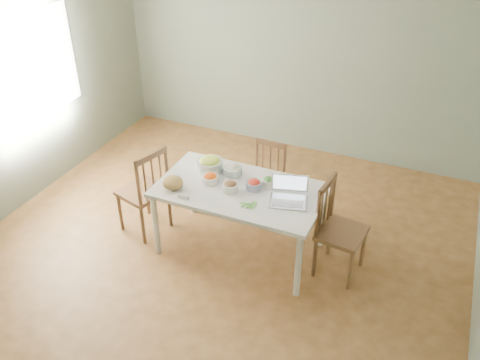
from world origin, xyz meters
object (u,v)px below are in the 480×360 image
at_px(chair_right, 342,231).
at_px(laptop, 289,192).
at_px(chair_far, 264,182).
at_px(dining_table, 240,220).
at_px(chair_left, 142,189).
at_px(bowl_squash, 210,164).
at_px(bread_boule, 173,183).

bearing_deg(chair_right, laptop, 109.65).
xyz_separation_m(chair_far, laptop, (0.51, -0.71, 0.44)).
bearing_deg(dining_table, chair_right, 4.71).
xyz_separation_m(chair_left, laptop, (1.61, 0.04, 0.37)).
xyz_separation_m(chair_right, laptop, (-0.51, -0.12, 0.38)).
bearing_deg(bowl_squash, chair_right, -4.13).
distance_m(chair_left, laptop, 1.66).
height_order(chair_right, laptop, chair_right).
distance_m(chair_far, bread_boule, 1.17).
relative_size(chair_left, bread_boule, 5.17).
bearing_deg(dining_table, laptop, -4.21).
relative_size(chair_right, laptop, 2.88).
height_order(chair_far, bowl_squash, bowl_squash).
distance_m(chair_right, bread_boule, 1.70).
height_order(chair_left, chair_right, chair_left).
relative_size(bread_boule, bowl_squash, 0.73).
bearing_deg(bread_boule, bowl_squash, 67.90).
relative_size(chair_left, chair_right, 1.02).
height_order(dining_table, laptop, laptop).
distance_m(chair_far, laptop, 0.98).
height_order(chair_left, laptop, chair_left).
distance_m(bowl_squash, laptop, 0.96).
distance_m(dining_table, bowl_squash, 0.65).
relative_size(chair_far, chair_left, 0.86).
bearing_deg(bowl_squash, dining_table, -24.11).
height_order(dining_table, chair_far, chair_far).
bearing_deg(chair_left, bread_boule, 86.66).
distance_m(chair_right, laptop, 0.65).
distance_m(bread_boule, bowl_squash, 0.48).
bearing_deg(bowl_squash, laptop, -13.65).
distance_m(chair_far, bowl_squash, 0.76).
relative_size(dining_table, chair_far, 1.86).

